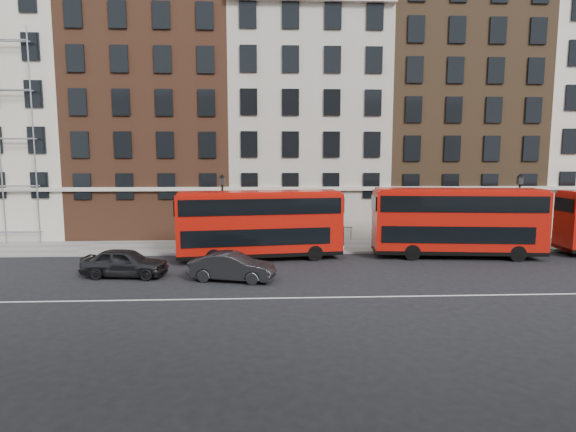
{
  "coord_description": "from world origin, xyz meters",
  "views": [
    {
      "loc": [
        -3.49,
        -22.23,
        6.3
      ],
      "look_at": [
        -2.18,
        5.0,
        3.0
      ],
      "focal_mm": 28.0,
      "sensor_mm": 36.0,
      "label": 1
    }
  ],
  "objects_px": {
    "bus_b": "(259,223)",
    "bus_c": "(456,221)",
    "car_rear": "(125,263)",
    "car_front": "(232,267)"
  },
  "relations": [
    {
      "from": "car_rear",
      "to": "car_front",
      "type": "distance_m",
      "value": 6.06
    },
    {
      "from": "bus_b",
      "to": "car_front",
      "type": "distance_m",
      "value": 5.63
    },
    {
      "from": "bus_b",
      "to": "car_rear",
      "type": "xyz_separation_m",
      "value": [
        -7.33,
        -4.11,
        -1.59
      ]
    },
    {
      "from": "car_front",
      "to": "car_rear",
      "type": "bearing_deg",
      "value": 93.12
    },
    {
      "from": "bus_c",
      "to": "car_rear",
      "type": "xyz_separation_m",
      "value": [
        -20.3,
        -4.12,
        -1.66
      ]
    },
    {
      "from": "bus_c",
      "to": "bus_b",
      "type": "bearing_deg",
      "value": -173.87
    },
    {
      "from": "bus_b",
      "to": "bus_c",
      "type": "xyz_separation_m",
      "value": [
        12.97,
        0.01,
        0.07
      ]
    },
    {
      "from": "bus_c",
      "to": "car_front",
      "type": "distance_m",
      "value": 15.35
    },
    {
      "from": "bus_b",
      "to": "bus_c",
      "type": "bearing_deg",
      "value": -7.65
    },
    {
      "from": "car_rear",
      "to": "car_front",
      "type": "height_order",
      "value": "car_rear"
    }
  ]
}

